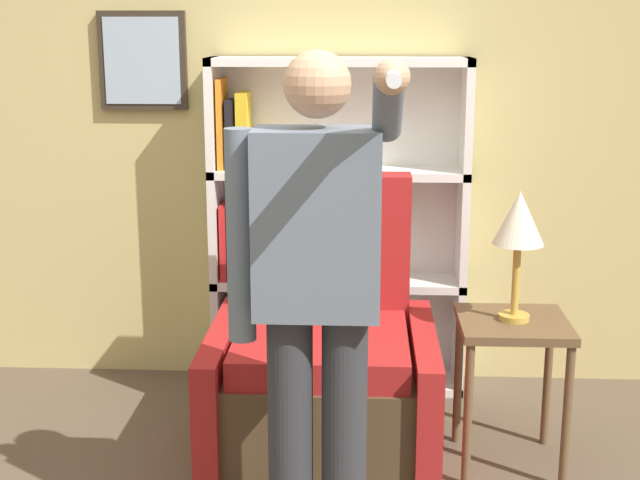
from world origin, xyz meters
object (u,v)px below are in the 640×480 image
Objects in this scene: person_standing at (316,292)px; bookcase at (319,231)px; side_table at (512,346)px; table_lamp at (519,224)px; armchair at (323,374)px.

bookcase is at bearing 92.79° from person_standing.
table_lamp is at bearing 45.00° from side_table.
table_lamp is at bearing -44.61° from bookcase.
bookcase reaches higher than table_lamp.
person_standing reaches higher than side_table.
armchair is 2.21× the size of table_lamp.
armchair is 1.04m from table_lamp.
bookcase reaches higher than side_table.
armchair is (0.06, -0.79, -0.44)m from bookcase.
person_standing is (0.02, -0.86, 0.63)m from armchair.
armchair is 0.80m from side_table.
person_standing reaches higher than table_lamp.
armchair reaches higher than side_table.
armchair is 0.68× the size of person_standing.
bookcase is 1.41× the size of armchair.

